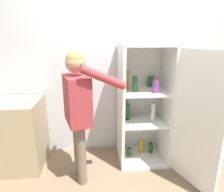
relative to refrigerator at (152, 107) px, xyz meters
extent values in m
plane|color=#7A664C|center=(-0.30, -0.55, -0.79)|extent=(12.00, 12.00, 0.00)
cube|color=silver|center=(-0.30, 0.43, 0.48)|extent=(7.00, 0.06, 2.55)
cube|color=white|center=(-0.10, 0.08, -0.78)|extent=(0.64, 0.59, 0.04)
cube|color=white|center=(-0.10, 0.08, 0.78)|extent=(0.64, 0.59, 0.04)
cube|color=white|center=(-0.10, 0.36, 0.00)|extent=(0.64, 0.03, 1.52)
cube|color=white|center=(-0.40, 0.08, 0.00)|extent=(0.04, 0.59, 1.52)
cube|color=white|center=(0.20, 0.08, 0.00)|extent=(0.04, 0.59, 1.52)
cube|color=white|center=(-0.10, 0.08, -0.22)|extent=(0.57, 0.52, 0.02)
cube|color=white|center=(-0.10, 0.08, 0.19)|extent=(0.57, 0.52, 0.02)
cube|color=white|center=(0.35, -0.50, 0.00)|extent=(0.28, 0.61, 1.52)
cylinder|color=beige|center=(0.03, 0.05, -0.09)|extent=(0.06, 0.06, 0.24)
cylinder|color=#1E5123|center=(-0.30, 0.11, -0.10)|extent=(0.06, 0.06, 0.22)
cylinder|color=#1E5123|center=(-0.23, 0.04, 0.30)|extent=(0.06, 0.06, 0.19)
cylinder|color=#1E5123|center=(0.04, 0.29, 0.27)|extent=(0.08, 0.08, 0.14)
cylinder|color=#B78C1E|center=(-0.32, 0.18, 0.33)|extent=(0.06, 0.06, 0.25)
cylinder|color=#1E5123|center=(-0.27, 0.10, -0.71)|extent=(0.06, 0.06, 0.11)
cylinder|color=#B78C1E|center=(-0.08, 0.16, -0.66)|extent=(0.06, 0.06, 0.19)
cylinder|color=#723884|center=(0.01, -0.04, 0.29)|extent=(0.08, 0.08, 0.17)
cylinder|color=#1E5123|center=(0.06, 0.15, -0.68)|extent=(0.06, 0.06, 0.15)
cylinder|color=#1E5123|center=(-0.32, 0.28, -0.08)|extent=(0.06, 0.06, 0.26)
cylinder|color=#726656|center=(-0.96, -0.20, -0.42)|extent=(0.11, 0.11, 0.75)
cylinder|color=#726656|center=(-0.91, -0.36, -0.42)|extent=(0.11, 0.11, 0.75)
cube|color=#9E3338|center=(-0.93, -0.28, 0.22)|extent=(0.35, 0.47, 0.53)
sphere|color=tan|center=(-0.93, -0.28, 0.62)|extent=(0.21, 0.21, 0.21)
sphere|color=#AD894C|center=(-0.93, -0.28, 0.65)|extent=(0.19, 0.19, 0.19)
cylinder|color=#9E3338|center=(-1.00, -0.06, 0.19)|extent=(0.08, 0.08, 0.50)
cylinder|color=#9E3338|center=(-0.65, -0.45, 0.49)|extent=(0.49, 0.22, 0.29)
cube|color=tan|center=(-1.80, 0.07, -0.34)|extent=(0.72, 0.62, 0.91)
camera|label=1|loc=(-0.74, -2.37, 0.88)|focal=32.00mm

